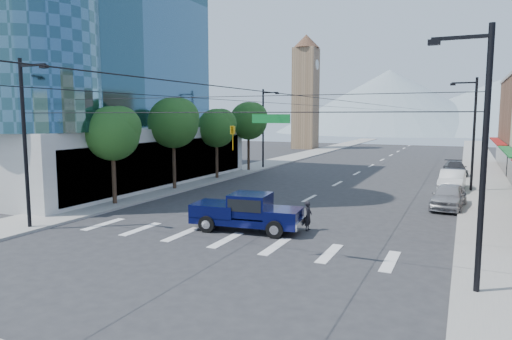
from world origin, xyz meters
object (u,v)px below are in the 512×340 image
Objects in this scene: pedestrian at (308,216)px; parked_car_near at (449,196)px; parked_car_mid at (452,181)px; parked_car_far at (455,169)px; pickup_truck at (246,211)px.

parked_car_near is at bearing -35.21° from pedestrian.
pedestrian is at bearing -108.54° from parked_car_mid.
parked_car_far is (6.56, 27.18, -0.05)m from pedestrian.
pickup_truck is 1.20× the size of parked_car_far.
pickup_truck is at bearing -113.87° from parked_car_far.
parked_car_near is (9.54, 10.66, -0.22)m from pickup_truck.
pickup_truck is 1.27× the size of parked_car_near.
pedestrian is 0.30× the size of parked_car_mid.
pickup_truck is 3.86× the size of pedestrian.
parked_car_mid is at bearing -95.39° from parked_car_far.
pickup_truck is 14.31m from parked_car_near.
parked_car_mid is (9.54, 18.22, -0.19)m from pickup_truck.
parked_car_far is (0.00, 10.33, -0.12)m from parked_car_mid.
parked_car_mid reaches higher than pedestrian.
parked_car_mid is at bearing 55.98° from pickup_truck.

